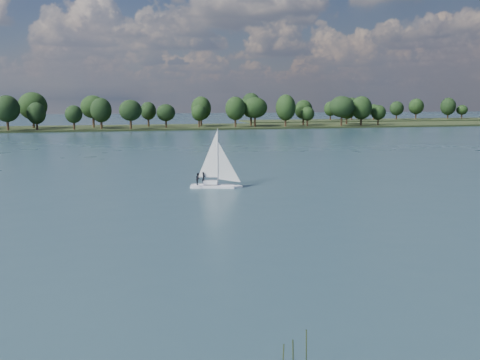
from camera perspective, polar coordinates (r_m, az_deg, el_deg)
name	(u,v)px	position (r m, az deg, el deg)	size (l,w,h in m)	color
ground	(214,152)	(129.17, -2.84, 2.95)	(700.00, 700.00, 0.00)	#233342
far_shore	(164,128)	(239.71, -8.16, 5.51)	(660.00, 40.00, 1.50)	black
far_shore_back	(422,120)	(341.03, 18.83, 6.04)	(220.00, 30.00, 1.40)	black
sailboat	(213,171)	(77.64, -2.89, 1.02)	(7.12, 3.77, 9.03)	white
treeline	(146,110)	(234.73, -10.04, 7.39)	(562.15, 73.90, 17.96)	black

